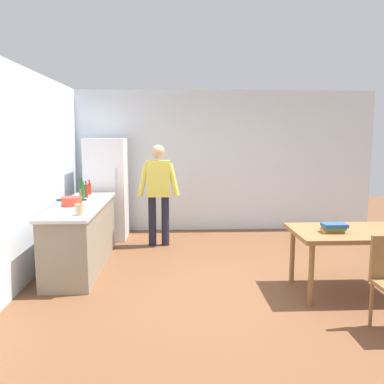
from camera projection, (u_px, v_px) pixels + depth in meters
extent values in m
plane|color=brown|center=(230.00, 284.00, 5.03)|extent=(14.00, 14.00, 0.00)
cube|color=silver|center=(209.00, 161.00, 7.81)|extent=(6.40, 0.12, 2.70)
cube|color=silver|center=(19.00, 177.00, 4.92)|extent=(0.12, 5.60, 2.70)
cube|color=gray|center=(82.00, 237.00, 5.67)|extent=(0.60, 2.12, 0.86)
cube|color=silver|center=(81.00, 205.00, 5.61)|extent=(0.64, 2.20, 0.04)
cube|color=white|center=(107.00, 189.00, 7.19)|extent=(0.70, 0.64, 1.80)
cylinder|color=#B2B2B7|center=(116.00, 180.00, 6.84)|extent=(0.02, 0.02, 0.40)
cylinder|color=#1E1E2D|center=(152.00, 221.00, 6.75)|extent=(0.13, 0.13, 0.84)
cylinder|color=#1E1E2D|center=(165.00, 221.00, 6.76)|extent=(0.13, 0.13, 0.84)
cube|color=#D8CC4C|center=(158.00, 179.00, 6.66)|extent=(0.38, 0.22, 0.60)
sphere|color=tan|center=(158.00, 151.00, 6.59)|extent=(0.22, 0.22, 0.22)
cylinder|color=#D8CC4C|center=(143.00, 180.00, 6.61)|extent=(0.20, 0.09, 0.55)
cylinder|color=#D8CC4C|center=(173.00, 180.00, 6.63)|extent=(0.20, 0.09, 0.55)
cube|color=olive|center=(353.00, 232.00, 4.70)|extent=(1.40, 0.90, 0.05)
cylinder|color=olive|center=(311.00, 274.00, 4.38)|extent=(0.06, 0.06, 0.70)
cylinder|color=olive|center=(292.00, 255.00, 5.07)|extent=(0.06, 0.06, 0.70)
cylinder|color=olive|center=(371.00, 304.00, 3.90)|extent=(0.04, 0.04, 0.45)
cylinder|color=red|center=(72.00, 201.00, 5.46)|extent=(0.28, 0.28, 0.12)
cube|color=black|center=(59.00, 200.00, 5.45)|extent=(0.06, 0.03, 0.02)
cube|color=black|center=(84.00, 200.00, 5.47)|extent=(0.06, 0.03, 0.02)
cylinder|color=tan|center=(80.00, 210.00, 4.80)|extent=(0.11, 0.11, 0.14)
cylinder|color=olive|center=(81.00, 198.00, 4.79)|extent=(0.02, 0.05, 0.22)
cylinder|color=olive|center=(81.00, 198.00, 4.78)|extent=(0.02, 0.04, 0.22)
cylinder|color=#5B3314|center=(86.00, 191.00, 6.17)|extent=(0.06, 0.06, 0.20)
cylinder|color=#5B3314|center=(86.00, 183.00, 6.16)|extent=(0.02, 0.02, 0.06)
cylinder|color=#1E5123|center=(82.00, 191.00, 5.92)|extent=(0.08, 0.08, 0.28)
cylinder|color=#1E5123|center=(81.00, 179.00, 5.89)|extent=(0.03, 0.03, 0.06)
cylinder|color=#B22319|center=(90.00, 189.00, 6.49)|extent=(0.06, 0.06, 0.18)
cylinder|color=#B22319|center=(89.00, 182.00, 6.47)|extent=(0.02, 0.02, 0.06)
cube|color=orange|center=(332.00, 230.00, 4.62)|extent=(0.24, 0.15, 0.04)
cube|color=#387A47|center=(334.00, 228.00, 4.60)|extent=(0.23, 0.18, 0.03)
cube|color=#284C8E|center=(334.00, 225.00, 4.59)|extent=(0.27, 0.18, 0.04)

